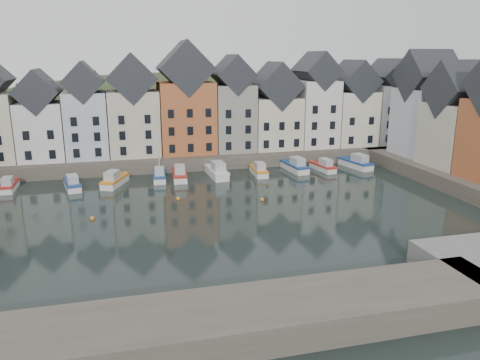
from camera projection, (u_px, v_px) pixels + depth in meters
name	position (u px, v px, depth m)	size (l,w,h in m)	color
ground	(223.00, 218.00, 51.54)	(260.00, 260.00, 0.00)	black
far_quay	(185.00, 155.00, 79.37)	(90.00, 16.00, 2.00)	#4B4339
near_wall	(140.00, 334.00, 28.28)	(50.00, 6.00, 2.00)	#4B4339
hillside	(172.00, 213.00, 108.58)	(153.60, 70.40, 64.00)	#29351A
far_terrace	(205.00, 109.00, 76.25)	(72.37, 8.16, 17.78)	beige
right_terrace	(461.00, 118.00, 65.46)	(8.30, 24.25, 16.36)	silver
mooring_buoys	(181.00, 205.00, 55.53)	(20.50, 5.50, 0.50)	orange
boat_a	(9.00, 186.00, 62.14)	(1.73, 5.45, 2.09)	silver
boat_b	(72.00, 184.00, 62.75)	(2.89, 6.05, 2.23)	silver
boat_c	(114.00, 180.00, 64.38)	(4.10, 6.55, 2.41)	silver
boat_d	(160.00, 175.00, 67.14)	(2.26, 5.85, 10.93)	silver
boat_e	(180.00, 174.00, 67.59)	(2.48, 6.46, 2.43)	silver
boat_f	(217.00, 172.00, 68.93)	(2.51, 7.04, 2.67)	silver
boat_g	(259.00, 170.00, 70.19)	(2.11, 5.86, 2.22)	silver
boat_h	(295.00, 166.00, 72.49)	(2.64, 6.70, 2.51)	silver
boat_i	(323.00, 166.00, 72.78)	(2.47, 5.86, 2.18)	silver
boat_j	(356.00, 163.00, 74.61)	(3.31, 6.94, 2.56)	silver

